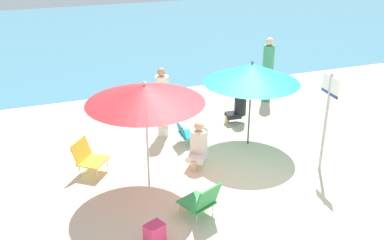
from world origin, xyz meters
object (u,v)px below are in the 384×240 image
Objects in this scene: beach_chair_c at (202,200)px; person_d at (162,102)px; umbrella_red at (145,94)px; warning_sign at (328,108)px; person_a at (198,144)px; beach_chair_b at (88,156)px; person_c at (238,106)px; beach_bag at (155,234)px; umbrella_teal at (252,73)px; person_b at (268,69)px; beach_chair_a at (187,132)px.

beach_chair_c is 3.31m from person_d.
umbrella_red reaches higher than warning_sign.
person_a is 0.58× the size of person_d.
beach_chair_c is at bearing -16.02° from beach_chair_b.
person_a is at bearing 26.30° from beach_chair_b.
person_c is at bearing -58.04° from beach_chair_c.
beach_chair_b is 2.62m from beach_bag.
beach_chair_c is 1.01m from beach_bag.
person_b is (1.67, 2.22, -0.75)m from umbrella_teal.
umbrella_teal is at bearing 123.29° from warning_sign.
beach_chair_c reaches higher than beach_chair_a.
umbrella_teal reaches higher than person_d.
person_c is at bearing 171.79° from person_a.
beach_chair_b is 0.84× the size of person_c.
umbrella_red is 1.89m from person_a.
warning_sign is at bearing -42.73° from beach_chair_a.
beach_chair_c is 0.37× the size of warning_sign.
beach_bag is at bearing 53.82° from person_c.
warning_sign is (0.85, -1.52, -0.33)m from umbrella_teal.
warning_sign is 4.07m from beach_bag.
person_b is at bearing 52.97° from umbrella_teal.
beach_bag is at bearing 1.84° from person_a.
umbrella_teal is 2.67× the size of beach_chair_b.
person_d is at bearing 66.48° from umbrella_red.
beach_chair_c is (0.58, -1.24, -1.53)m from umbrella_red.
beach_chair_c reaches higher than beach_bag.
person_d is (-0.29, 1.55, 0.37)m from person_a.
person_a is 2.60m from beach_bag.
beach_chair_a is 3.47m from beach_bag.
umbrella_red is at bearing -41.97° from person_d.
beach_chair_a is 2.77m from beach_chair_c.
person_c is at bearing 49.38° from beach_bag.
person_c is 0.56× the size of person_d.
person_b is 1.08× the size of person_d.
person_a is 0.47× the size of warning_sign.
person_b is 1.81m from person_c.
warning_sign reaches higher than person_a.
umbrella_red is at bearing 78.08° from beach_bag.
person_d is 3.65m from warning_sign.
person_a is at bearing -95.87° from beach_chair_a.
person_a is 1.03× the size of person_c.
beach_chair_a is 3.48m from person_b.
beach_chair_c is 0.81× the size of person_c.
warning_sign is at bearing -60.79° from umbrella_teal.
person_d is (0.30, 3.26, 0.50)m from beach_chair_c.
warning_sign is (2.53, -2.59, 0.51)m from person_d.
umbrella_teal is at bearing 20.54° from umbrella_red.
beach_chair_a is 1.61× the size of beach_bag.
umbrella_red is 2.43m from person_d.
umbrella_teal is 2.75× the size of beach_chair_c.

